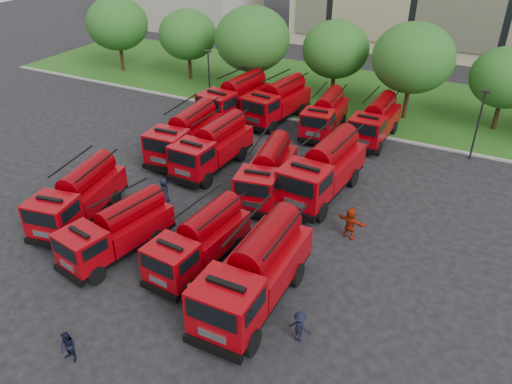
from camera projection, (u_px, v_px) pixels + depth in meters
ground at (201, 239)px, 27.69m from camera, size 140.00×140.00×0.00m
lawn at (349, 94)px, 47.49m from camera, size 70.00×16.00×0.12m
curb at (318, 124)px, 41.30m from camera, size 70.00×0.30×0.14m
tree_0 at (117, 23)px, 51.34m from camera, size 6.30×6.30×7.70m
tree_1 at (188, 35)px, 49.19m from camera, size 5.71×5.71×6.98m
tree_2 at (252, 39)px, 44.49m from camera, size 6.72×6.72×8.22m
tree_3 at (336, 49)px, 43.98m from camera, size 5.88×5.88×7.19m
tree_4 at (413, 58)px, 39.81m from camera, size 6.55×6.55×8.01m
tree_5 at (506, 78)px, 38.26m from camera, size 5.46×5.46×6.68m
lamp_post_0 at (209, 76)px, 43.26m from camera, size 0.60×0.25×5.11m
lamp_post_1 at (479, 121)px, 34.60m from camera, size 0.60×0.25×5.11m
fire_truck_0 at (79, 196)px, 28.59m from camera, size 3.52×7.17×3.13m
fire_truck_1 at (117, 230)px, 25.89m from camera, size 3.28×6.64×2.89m
fire_truck_2 at (200, 240)px, 25.08m from camera, size 2.78×6.59×2.93m
fire_truck_3 at (255, 272)px, 22.54m from camera, size 2.92×7.80×3.54m
fire_truck_4 at (186, 134)px, 35.74m from camera, size 3.06×7.49×3.34m
fire_truck_5 at (213, 146)px, 34.10m from camera, size 2.86×7.25×3.26m
fire_truck_6 at (268, 172)px, 31.11m from camera, size 3.56×7.15×3.11m
fire_truck_7 at (323, 169)px, 30.93m from camera, size 3.36×8.05×3.58m
fire_truck_8 at (236, 98)px, 41.80m from camera, size 3.47×7.87×3.47m
fire_truck_9 at (277, 101)px, 41.42m from camera, size 3.45×7.53×3.31m
fire_truck_10 at (325, 114)px, 39.39m from camera, size 2.86×6.80×3.02m
fire_truck_11 at (376, 121)px, 38.14m from camera, size 2.62×6.86×3.10m
firefighter_0 at (193, 312)px, 22.82m from camera, size 0.73×0.63×1.66m
firefighter_1 at (72, 360)px, 20.46m from camera, size 0.74×0.41×1.52m
firefighter_2 at (265, 316)px, 22.62m from camera, size 0.83×1.17×1.80m
firefighter_3 at (299, 340)px, 21.41m from camera, size 1.00×0.53×1.53m
firefighter_4 at (166, 202)px, 30.98m from camera, size 0.83×0.96×1.66m
firefighter_5 at (349, 237)px, 27.82m from camera, size 1.89×1.11×1.91m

